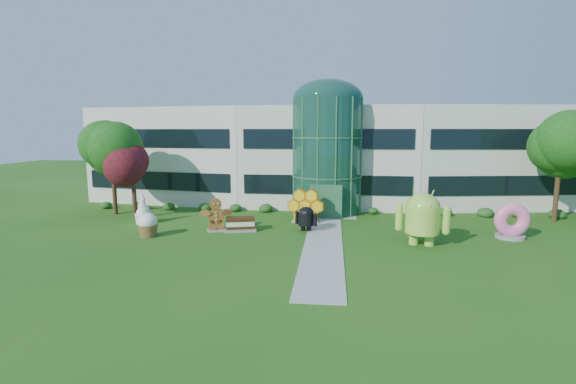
# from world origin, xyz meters

# --- Properties ---
(ground) EXTENTS (140.00, 140.00, 0.00)m
(ground) POSITION_xyz_m (0.00, 0.00, 0.00)
(ground) COLOR #215114
(ground) RESTS_ON ground
(building) EXTENTS (46.00, 15.00, 9.30)m
(building) POSITION_xyz_m (0.00, 18.00, 4.65)
(building) COLOR beige
(building) RESTS_ON ground
(atrium) EXTENTS (6.00, 6.00, 9.80)m
(atrium) POSITION_xyz_m (0.00, 12.00, 4.90)
(atrium) COLOR #194738
(atrium) RESTS_ON ground
(walkway) EXTENTS (2.40, 20.00, 0.04)m
(walkway) POSITION_xyz_m (0.00, 2.00, 0.02)
(walkway) COLOR #9E9E93
(walkway) RESTS_ON ground
(tree_red) EXTENTS (4.00, 4.00, 6.00)m
(tree_red) POSITION_xyz_m (-15.50, 7.50, 3.00)
(tree_red) COLOR #3F0C14
(tree_red) RESTS_ON ground
(trees_backdrop) EXTENTS (52.00, 8.00, 8.40)m
(trees_backdrop) POSITION_xyz_m (0.00, 13.00, 4.20)
(trees_backdrop) COLOR #1A4611
(trees_backdrop) RESTS_ON ground
(android_green) EXTENTS (3.86, 3.03, 3.86)m
(android_green) POSITION_xyz_m (6.12, 1.79, 1.93)
(android_green) COLOR #A1D343
(android_green) RESTS_ON ground
(android_black) EXTENTS (2.16, 1.86, 2.06)m
(android_black) POSITION_xyz_m (-1.33, 4.68, 1.03)
(android_black) COLOR black
(android_black) RESTS_ON ground
(donut) EXTENTS (2.33, 1.12, 2.42)m
(donut) POSITION_xyz_m (12.36, 4.14, 1.21)
(donut) COLOR #EC599B
(donut) RESTS_ON ground
(gingerbread) EXTENTS (2.77, 1.83, 2.38)m
(gingerbread) POSITION_xyz_m (-7.70, 3.96, 1.19)
(gingerbread) COLOR brown
(gingerbread) RESTS_ON ground
(ice_cream_sandwich) EXTENTS (2.43, 1.64, 0.99)m
(ice_cream_sandwich) POSITION_xyz_m (-5.99, 4.17, 0.49)
(ice_cream_sandwich) COLOR #321A0B
(ice_cream_sandwich) RESTS_ON ground
(honeycomb) EXTENTS (3.14, 1.43, 2.39)m
(honeycomb) POSITION_xyz_m (-1.54, 7.54, 1.19)
(honeycomb) COLOR yellow
(honeycomb) RESTS_ON ground
(froyo) EXTENTS (1.59, 1.59, 2.35)m
(froyo) POSITION_xyz_m (-13.97, 5.74, 1.17)
(froyo) COLOR white
(froyo) RESTS_ON ground
(cupcake) EXTENTS (1.73, 1.73, 1.64)m
(cupcake) POSITION_xyz_m (-11.84, 1.91, 0.82)
(cupcake) COLOR white
(cupcake) RESTS_ON ground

